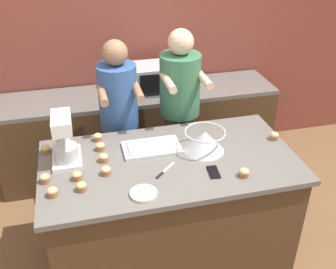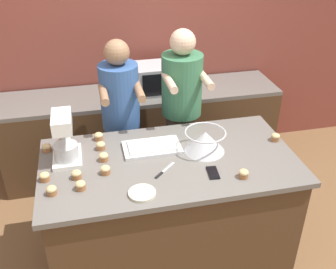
# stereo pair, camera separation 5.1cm
# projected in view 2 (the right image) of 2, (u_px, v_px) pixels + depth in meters

# --- Properties ---
(ground_plane) EXTENTS (16.00, 16.00, 0.00)m
(ground_plane) POSITION_uv_depth(u_px,v_px,m) (169.00, 253.00, 3.29)
(ground_plane) COLOR brown
(back_wall) EXTENTS (10.00, 0.06, 2.70)m
(back_wall) POSITION_uv_depth(u_px,v_px,m) (134.00, 37.00, 3.99)
(back_wall) COLOR brown
(back_wall) RESTS_ON ground_plane
(island_counter) EXTENTS (1.83, 0.97, 0.94)m
(island_counter) POSITION_uv_depth(u_px,v_px,m) (169.00, 209.00, 3.05)
(island_counter) COLOR #4C331E
(island_counter) RESTS_ON ground_plane
(back_counter) EXTENTS (2.80, 0.60, 0.89)m
(back_counter) POSITION_uv_depth(u_px,v_px,m) (142.00, 131.00, 4.16)
(back_counter) COLOR #4C331E
(back_counter) RESTS_ON ground_plane
(person_left) EXTENTS (0.34, 0.50, 1.62)m
(person_left) POSITION_uv_depth(u_px,v_px,m) (122.00, 126.00, 3.41)
(person_left) COLOR #232328
(person_left) RESTS_ON ground_plane
(person_right) EXTENTS (0.36, 0.51, 1.67)m
(person_right) POSITION_uv_depth(u_px,v_px,m) (181.00, 117.00, 3.50)
(person_right) COLOR brown
(person_right) RESTS_ON ground_plane
(stand_mixer) EXTENTS (0.20, 0.30, 0.36)m
(stand_mixer) POSITION_uv_depth(u_px,v_px,m) (65.00, 140.00, 2.74)
(stand_mixer) COLOR white
(stand_mixer) RESTS_ON island_counter
(mixing_bowl) EXTENTS (0.30, 0.30, 0.16)m
(mixing_bowl) POSITION_uv_depth(u_px,v_px,m) (205.00, 141.00, 2.87)
(mixing_bowl) COLOR #BCBCC1
(mixing_bowl) RESTS_ON island_counter
(baking_tray) EXTENTS (0.43, 0.25, 0.04)m
(baking_tray) POSITION_uv_depth(u_px,v_px,m) (152.00, 147.00, 2.92)
(baking_tray) COLOR silver
(baking_tray) RESTS_ON island_counter
(microwave_oven) EXTENTS (0.48, 0.35, 0.28)m
(microwave_oven) POSITION_uv_depth(u_px,v_px,m) (160.00, 78.00, 3.90)
(microwave_oven) COLOR #B7B7BC
(microwave_oven) RESTS_ON back_counter
(cell_phone) EXTENTS (0.08, 0.15, 0.01)m
(cell_phone) POSITION_uv_depth(u_px,v_px,m) (213.00, 173.00, 2.67)
(cell_phone) COLOR black
(cell_phone) RESTS_ON island_counter
(small_plate) EXTENTS (0.18, 0.18, 0.02)m
(small_plate) POSITION_uv_depth(u_px,v_px,m) (142.00, 193.00, 2.47)
(small_plate) COLOR beige
(small_plate) RESTS_ON island_counter
(knife) EXTENTS (0.17, 0.16, 0.01)m
(knife) POSITION_uv_depth(u_px,v_px,m) (164.00, 171.00, 2.68)
(knife) COLOR #BCBCC1
(knife) RESTS_ON island_counter
(cupcake_0) EXTENTS (0.07, 0.07, 0.06)m
(cupcake_0) POSITION_uv_depth(u_px,v_px,m) (99.00, 136.00, 3.03)
(cupcake_0) COLOR #9E6038
(cupcake_0) RESTS_ON island_counter
(cupcake_1) EXTENTS (0.07, 0.07, 0.06)m
(cupcake_1) POSITION_uv_depth(u_px,v_px,m) (80.00, 185.00, 2.51)
(cupcake_1) COLOR #9E6038
(cupcake_1) RESTS_ON island_counter
(cupcake_2) EXTENTS (0.07, 0.07, 0.06)m
(cupcake_2) POSITION_uv_depth(u_px,v_px,m) (275.00, 137.00, 3.02)
(cupcake_2) COLOR #9E6038
(cupcake_2) RESTS_ON island_counter
(cupcake_3) EXTENTS (0.07, 0.07, 0.06)m
(cupcake_3) POSITION_uv_depth(u_px,v_px,m) (244.00, 174.00, 2.61)
(cupcake_3) COLOR #9E6038
(cupcake_3) RESTS_ON island_counter
(cupcake_4) EXTENTS (0.07, 0.07, 0.06)m
(cupcake_4) POSITION_uv_depth(u_px,v_px,m) (101.00, 146.00, 2.91)
(cupcake_4) COLOR #9E6038
(cupcake_4) RESTS_ON island_counter
(cupcake_5) EXTENTS (0.07, 0.07, 0.06)m
(cupcake_5) POSITION_uv_depth(u_px,v_px,m) (64.00, 138.00, 3.01)
(cupcake_5) COLOR #9E6038
(cupcake_5) RESTS_ON island_counter
(cupcake_6) EXTENTS (0.07, 0.07, 0.06)m
(cupcake_6) POSITION_uv_depth(u_px,v_px,m) (44.00, 177.00, 2.58)
(cupcake_6) COLOR #9E6038
(cupcake_6) RESTS_ON island_counter
(cupcake_7) EXTENTS (0.07, 0.07, 0.06)m
(cupcake_7) POSITION_uv_depth(u_px,v_px,m) (47.00, 148.00, 2.89)
(cupcake_7) COLOR #9E6038
(cupcake_7) RESTS_ON island_counter
(cupcake_8) EXTENTS (0.07, 0.07, 0.06)m
(cupcake_8) POSITION_uv_depth(u_px,v_px,m) (51.00, 190.00, 2.46)
(cupcake_8) COLOR #9E6038
(cupcake_8) RESTS_ON island_counter
(cupcake_9) EXTENTS (0.07, 0.07, 0.06)m
(cupcake_9) POSITION_uv_depth(u_px,v_px,m) (104.00, 157.00, 2.79)
(cupcake_9) COLOR #9E6038
(cupcake_9) RESTS_ON island_counter
(cupcake_10) EXTENTS (0.07, 0.07, 0.06)m
(cupcake_10) POSITION_uv_depth(u_px,v_px,m) (105.00, 170.00, 2.65)
(cupcake_10) COLOR #9E6038
(cupcake_10) RESTS_ON island_counter
(cupcake_11) EXTENTS (0.07, 0.07, 0.06)m
(cupcake_11) POSITION_uv_depth(u_px,v_px,m) (76.00, 174.00, 2.61)
(cupcake_11) COLOR #9E6038
(cupcake_11) RESTS_ON island_counter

